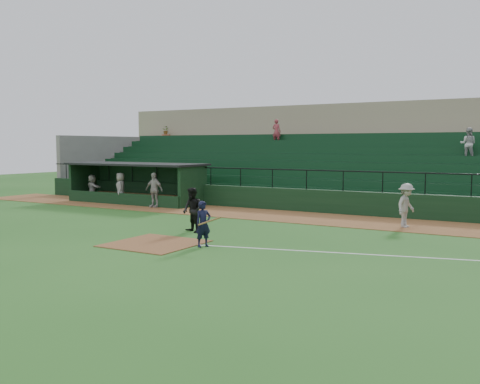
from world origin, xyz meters
The scene contains 12 objects.
ground centered at (0.00, 0.00, 0.00)m, with size 90.00×90.00×0.00m, color #255B1D.
warning_track centered at (0.00, 8.00, 0.01)m, with size 40.00×4.00×0.03m, color brown.
home_plate_dirt centered at (0.00, -1.00, 0.01)m, with size 3.00×3.00×0.03m, color brown.
foul_line centered at (8.00, 1.20, 0.01)m, with size 18.00×0.09×0.01m, color white.
stadium_structure centered at (0.00, 16.46, 2.30)m, with size 38.00×13.08×6.40m.
dugout centered at (-9.75, 9.56, 1.33)m, with size 8.90×3.20×2.42m.
batter_at_plate centered at (1.80, -0.58, 0.80)m, with size 1.09×0.71×1.59m.
umpire centered at (-0.33, 1.76, 0.90)m, with size 0.88×0.68×1.81m, color black.
runner centered at (6.83, 7.25, 0.96)m, with size 1.21×0.69×1.87m, color #9D9892.
dugout_player_a centered at (-7.12, 7.63, 1.00)m, with size 1.14×0.48×1.95m, color #ACA6A1.
dugout_player_b centered at (-10.03, 8.08, 0.95)m, with size 0.90×0.59×1.85m, color gray.
dugout_player_c centered at (-12.67, 8.39, 0.85)m, with size 1.53×0.49×1.65m, color #ABA5A0.
Camera 1 is at (12.08, -15.68, 3.50)m, focal length 40.03 mm.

